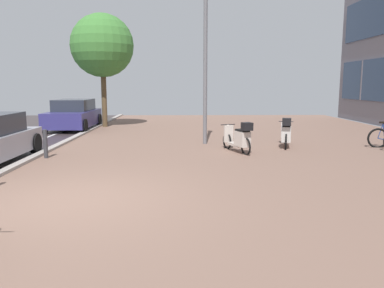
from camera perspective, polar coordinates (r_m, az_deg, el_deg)
ground at (r=7.22m, az=-5.63°, el=-8.45°), size 21.00×40.00×0.13m
scooter_near at (r=13.37m, az=13.91°, el=1.55°), size 0.75×1.84×1.07m
scooter_mid at (r=12.06m, az=7.12°, el=0.88°), size 0.87×1.72×1.02m
parked_car_far at (r=19.29m, az=-17.32°, el=4.17°), size 1.97×4.02×1.43m
lamp_post at (r=13.70m, az=2.01°, el=12.92°), size 0.20×0.52×5.54m
street_tree at (r=19.97m, az=-13.30°, el=14.13°), size 3.11×3.11×5.61m
bollard_far at (r=11.86m, az=-21.11°, el=0.01°), size 0.12×0.12×0.83m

